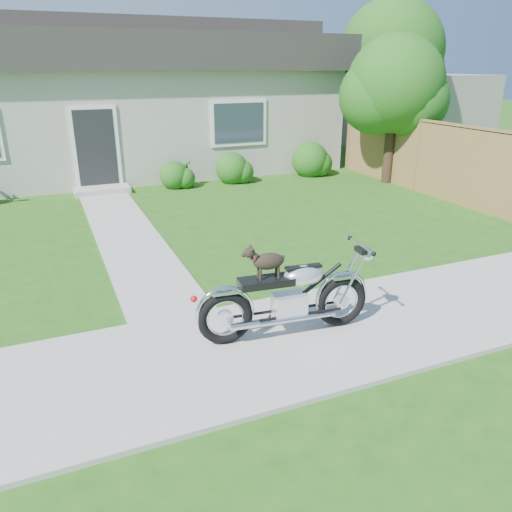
{
  "coord_description": "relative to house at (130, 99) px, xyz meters",
  "views": [
    {
      "loc": [
        -2.81,
        -4.76,
        3.15
      ],
      "look_at": [
        -0.36,
        1.0,
        0.75
      ],
      "focal_mm": 35.0,
      "sensor_mm": 36.0,
      "label": 1
    }
  ],
  "objects": [
    {
      "name": "shrub_row",
      "position": [
        1.01,
        -3.49,
        -1.74
      ],
      "size": [
        11.21,
        1.09,
        1.09
      ],
      "color": "#215616",
      "rests_on": "ground"
    },
    {
      "name": "sidewalk",
      "position": [
        0.0,
        -11.99,
        -2.14
      ],
      "size": [
        24.0,
        2.2,
        0.04
      ],
      "primitive_type": "cube",
      "color": "#9E9B93",
      "rests_on": "ground"
    },
    {
      "name": "potted_plant_right",
      "position": [
        0.8,
        -3.44,
        -1.8
      ],
      "size": [
        0.54,
        0.54,
        0.71
      ],
      "primitive_type": "imported",
      "rotation": [
        0.0,
        0.0,
        4.22
      ],
      "color": "#1C661C",
      "rests_on": "ground"
    },
    {
      "name": "fence",
      "position": [
        6.3,
        -6.24,
        -1.22
      ],
      "size": [
        0.12,
        6.62,
        1.9
      ],
      "color": "brown",
      "rests_on": "ground"
    },
    {
      "name": "house",
      "position": [
        0.0,
        0.0,
        0.0
      ],
      "size": [
        12.6,
        7.03,
        4.5
      ],
      "color": "#BAB7A8",
      "rests_on": "ground"
    },
    {
      "name": "walkway",
      "position": [
        -1.5,
        -6.99,
        -2.14
      ],
      "size": [
        1.2,
        8.0,
        0.03
      ],
      "primitive_type": "cube",
      "color": "#9E9B93",
      "rests_on": "ground"
    },
    {
      "name": "tree_near",
      "position": [
        6.29,
        -5.29,
        0.39
      ],
      "size": [
        2.64,
        2.59,
        3.97
      ],
      "color": "#3D2B1C",
      "rests_on": "ground"
    },
    {
      "name": "tree_far",
      "position": [
        8.48,
        -2.09,
        1.23
      ],
      "size": [
        3.44,
        3.44,
        5.28
      ],
      "color": "#3D2B1C",
      "rests_on": "ground"
    },
    {
      "name": "motorcycle_with_dog",
      "position": [
        -0.32,
        -11.91,
        -1.6
      ],
      "size": [
        2.22,
        0.6,
        1.18
      ],
      "rotation": [
        0.0,
        0.0,
        -0.1
      ],
      "color": "black",
      "rests_on": "sidewalk"
    },
    {
      "name": "ground",
      "position": [
        0.0,
        -11.99,
        -2.16
      ],
      "size": [
        80.0,
        80.0,
        0.0
      ],
      "primitive_type": "plane",
      "color": "#235114",
      "rests_on": "ground"
    }
  ]
}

